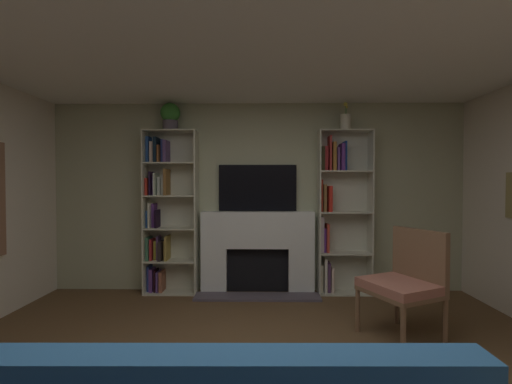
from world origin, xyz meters
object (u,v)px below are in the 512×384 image
(bookshelf_right, at_px, (338,210))
(potted_plant, at_px, (170,116))
(tv, at_px, (258,188))
(bookshelf_left, at_px, (166,212))
(fireplace, at_px, (258,250))
(vase_with_flowers, at_px, (345,121))
(armchair, at_px, (406,280))

(bookshelf_right, distance_m, potted_plant, 2.52)
(tv, xyz_separation_m, bookshelf_right, (1.06, -0.06, -0.29))
(bookshelf_left, bearing_deg, tv, 3.45)
(potted_plant, bearing_deg, tv, 6.01)
(fireplace, distance_m, bookshelf_right, 1.19)
(potted_plant, bearing_deg, bookshelf_left, 149.30)
(potted_plant, relative_size, vase_with_flowers, 0.99)
(bookshelf_left, xyz_separation_m, armchair, (2.63, -1.34, -0.53))
(fireplace, distance_m, tv, 0.83)
(tv, xyz_separation_m, armchair, (1.41, -1.42, -0.84))
(bookshelf_right, bearing_deg, potted_plant, -178.54)
(bookshelf_right, bearing_deg, vase_with_flowers, -34.85)
(bookshelf_left, bearing_deg, armchair, -27.05)
(tv, distance_m, bookshelf_right, 1.10)
(fireplace, relative_size, tv, 1.53)
(tv, distance_m, bookshelf_left, 1.26)
(vase_with_flowers, bearing_deg, armchair, -78.23)
(fireplace, relative_size, bookshelf_left, 0.74)
(vase_with_flowers, bearing_deg, fireplace, 177.54)
(potted_plant, bearing_deg, bookshelf_right, 1.46)
(armchair, bearing_deg, fireplace, 136.37)
(vase_with_flowers, bearing_deg, potted_plant, 180.00)
(tv, relative_size, potted_plant, 2.91)
(vase_with_flowers, relative_size, armchair, 0.35)
(fireplace, xyz_separation_m, bookshelf_left, (-1.22, -0.00, 0.51))
(bookshelf_left, relative_size, bookshelf_right, 1.00)
(tv, relative_size, armchair, 1.03)
(armchair, bearing_deg, tv, 134.89)
(potted_plant, relative_size, armchair, 0.35)
(tv, distance_m, armchair, 2.17)
(fireplace, relative_size, armchair, 1.57)
(vase_with_flowers, bearing_deg, bookshelf_left, 178.86)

